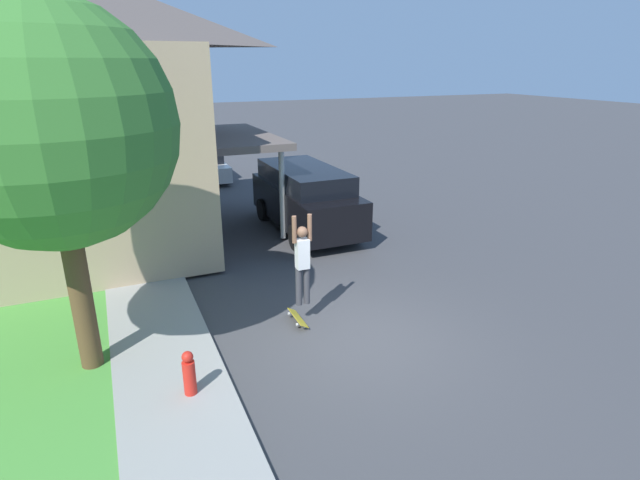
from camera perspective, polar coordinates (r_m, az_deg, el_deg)
ground_plane at (r=9.85m, az=4.99°, el=-11.24°), size 120.00×120.00×0.00m
sidewalk at (r=14.28m, az=-19.93°, el=-2.03°), size 1.80×80.00×0.10m
lawn_tree_near at (r=8.50m, az=-28.42°, el=11.29°), size 3.72×3.72×5.95m
lawn_tree_far at (r=15.22m, az=-29.58°, el=18.27°), size 4.23×4.23×7.36m
suv_parked at (r=15.65m, az=-1.68°, el=4.92°), size 2.10×5.03×1.99m
car_down_street at (r=23.51m, az=-13.45°, el=8.38°), size 1.94×4.47×1.35m
skateboarder at (r=9.86m, az=-2.02°, el=-2.25°), size 0.41×0.22×1.89m
skateboard at (r=10.31m, az=-2.57°, el=-8.90°), size 0.22×0.77×0.20m
fire_hydrant at (r=8.31m, az=-14.73°, el=-14.53°), size 0.20×0.20×0.75m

